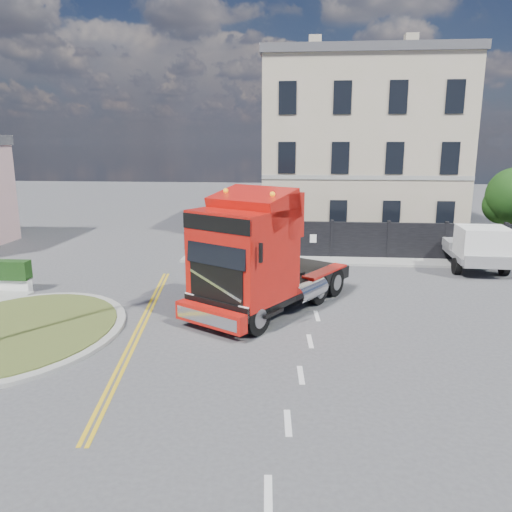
# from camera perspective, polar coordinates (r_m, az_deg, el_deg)

# --- Properties ---
(ground) EXTENTS (120.00, 120.00, 0.00)m
(ground) POSITION_cam_1_polar(r_m,az_deg,el_deg) (18.94, -2.08, -6.19)
(ground) COLOR #424244
(ground) RESTS_ON ground
(traffic_island) EXTENTS (6.80, 6.80, 0.17)m
(traffic_island) POSITION_cam_1_polar(r_m,az_deg,el_deg) (18.46, -25.66, -7.75)
(traffic_island) COLOR gray
(traffic_island) RESTS_ON ground
(hoarding_fence) EXTENTS (18.80, 0.25, 2.00)m
(hoarding_fence) POSITION_cam_1_polar(r_m,az_deg,el_deg) (27.58, 13.94, 1.68)
(hoarding_fence) COLOR black
(hoarding_fence) RESTS_ON ground
(georgian_building) EXTENTS (12.30, 10.30, 12.80)m
(georgian_building) POSITION_cam_1_polar(r_m,az_deg,el_deg) (34.45, 11.57, 11.96)
(georgian_building) COLOR #B6A491
(georgian_building) RESTS_ON ground
(tree) EXTENTS (3.20, 3.20, 4.80)m
(tree) POSITION_cam_1_polar(r_m,az_deg,el_deg) (32.36, 27.20, 5.92)
(tree) COLOR #382619
(tree) RESTS_ON ground
(pavement_far) EXTENTS (20.00, 1.60, 0.12)m
(pavement_far) POSITION_cam_1_polar(r_m,az_deg,el_deg) (26.83, 12.95, -0.64)
(pavement_far) COLOR gray
(pavement_far) RESTS_ON ground
(truck) EXTENTS (6.28, 7.83, 4.48)m
(truck) POSITION_cam_1_polar(r_m,az_deg,el_deg) (17.93, -0.03, -0.58)
(truck) COLOR black
(truck) RESTS_ON ground
(flatbed_pickup) EXTENTS (2.47, 5.61, 2.30)m
(flatbed_pickup) POSITION_cam_1_polar(r_m,az_deg,el_deg) (26.45, 23.96, 0.99)
(flatbed_pickup) COLOR slate
(flatbed_pickup) RESTS_ON ground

